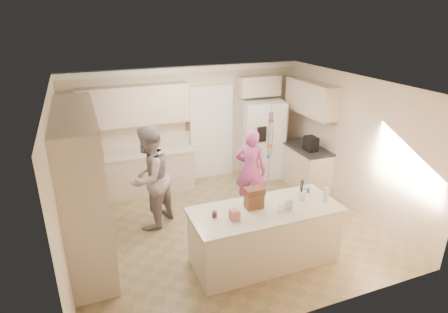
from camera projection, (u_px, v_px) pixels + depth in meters
name	position (u px, v px, depth m)	size (l,w,h in m)	color
floor	(226.00, 228.00, 6.82)	(5.20, 4.60, 0.02)	#8E744F
ceiling	(226.00, 84.00, 5.86)	(5.20, 4.60, 0.02)	white
wall_back	(188.00, 125.00, 8.34)	(5.20, 0.02, 2.60)	beige
wall_front	(300.00, 231.00, 4.34)	(5.20, 0.02, 2.60)	beige
wall_left	(60.00, 186.00, 5.45)	(0.02, 4.60, 2.60)	beige
wall_right	(351.00, 143.00, 7.23)	(0.02, 4.60, 2.60)	beige
crown_back	(186.00, 70.00, 7.85)	(5.20, 0.08, 0.12)	white
pantry_bank	(83.00, 185.00, 5.77)	(0.60, 2.60, 2.35)	beige
back_base_cab	(141.00, 173.00, 7.99)	(2.20, 0.60, 0.88)	beige
back_countertop	(140.00, 153.00, 7.82)	(2.24, 0.63, 0.04)	beige
back_upper_cab	(135.00, 105.00, 7.57)	(2.20, 0.35, 0.80)	beige
doorway_opening	(211.00, 134.00, 8.60)	(0.90, 0.06, 2.10)	black
doorway_casing	(212.00, 134.00, 8.56)	(1.02, 0.03, 2.22)	white
wall_frame_upper	(189.00, 115.00, 8.22)	(0.15, 0.02, 0.20)	brown
wall_frame_lower	(189.00, 127.00, 8.32)	(0.15, 0.02, 0.20)	brown
refrigerator	(263.00, 139.00, 8.70)	(0.90, 0.70, 1.80)	white
fridge_seam	(270.00, 144.00, 8.39)	(0.01, 0.02, 1.78)	gray
fridge_dispenser	(262.00, 134.00, 8.21)	(0.22, 0.03, 0.35)	black
fridge_handle_l	(268.00, 138.00, 8.31)	(0.02, 0.02, 0.85)	silver
fridge_handle_r	(272.00, 137.00, 8.34)	(0.02, 0.02, 0.85)	silver
over_fridge_cab	(259.00, 86.00, 8.45)	(0.95, 0.35, 0.45)	beige
right_base_cab	(305.00, 167.00, 8.31)	(0.60, 1.20, 0.88)	beige
right_countertop	(307.00, 148.00, 8.14)	(0.63, 1.24, 0.04)	#2D2B28
right_upper_cab	(311.00, 98.00, 7.97)	(0.35, 1.50, 0.70)	beige
coffee_maker	(311.00, 144.00, 7.89)	(0.22, 0.28, 0.30)	black
island_base	(264.00, 236.00, 5.77)	(2.20, 0.90, 0.88)	beige
island_top	(266.00, 210.00, 5.60)	(2.28, 0.96, 0.05)	beige
utensil_crock	(302.00, 195.00, 5.83)	(0.13, 0.13, 0.15)	white
tissue_box	(235.00, 215.00, 5.29)	(0.13, 0.13, 0.14)	#D16765
tissue_plume	(235.00, 208.00, 5.25)	(0.08, 0.08, 0.08)	white
dollhouse_body	(254.00, 201.00, 5.59)	(0.26, 0.18, 0.22)	brown
dollhouse_roof	(254.00, 191.00, 5.53)	(0.28, 0.20, 0.10)	#592D1E
jam_jar	(214.00, 214.00, 5.35)	(0.07, 0.07, 0.09)	#59263F
greeting_card_a	(281.00, 208.00, 5.44)	(0.12, 0.01, 0.16)	white
greeting_card_b	(289.00, 205.00, 5.54)	(0.12, 0.01, 0.16)	silver
water_bottle	(326.00, 195.00, 5.74)	(0.07, 0.07, 0.24)	silver
shaker_salt	(305.00, 191.00, 6.05)	(0.05, 0.05, 0.09)	#406DB0
shaker_pepper	(308.00, 190.00, 6.07)	(0.05, 0.05, 0.09)	#406DB0
teen_boy	(150.00, 178.00, 6.57)	(0.92, 0.72, 1.89)	#9A9693
teen_girl	(251.00, 170.00, 7.17)	(0.61, 0.40, 1.67)	#C44DA7
fridge_magnets	(270.00, 144.00, 8.38)	(0.76, 0.02, 1.44)	tan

